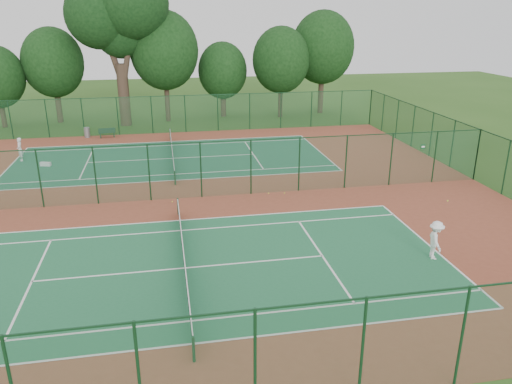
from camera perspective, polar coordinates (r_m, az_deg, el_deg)
ground at (r=30.87m, az=-9.04°, el=-0.74°), size 120.00×120.00×0.00m
red_pad at (r=30.87m, az=-9.04°, el=-0.73°), size 40.00×36.00×0.01m
court_near at (r=22.65m, az=-8.20°, el=-8.61°), size 23.77×10.97×0.01m
court_far at (r=39.43m, az=-9.52°, el=3.81°), size 23.77×10.97×0.01m
fence_north at (r=47.80m, az=-9.95°, el=8.75°), size 40.00×0.09×3.50m
fence_south at (r=14.16m, az=-6.62°, el=-19.61°), size 40.00×0.09×3.50m
fence_east at (r=36.58m, az=23.94°, el=3.93°), size 0.09×36.00×3.50m
fence_divider at (r=30.31m, az=-9.22°, el=2.38°), size 40.00×0.09×3.50m
tennis_net_near at (r=22.40m, az=-8.27°, el=-7.42°), size 0.10×12.90×0.97m
tennis_net_far at (r=39.29m, az=-9.56°, el=4.55°), size 0.10×12.90×0.97m
player_near at (r=24.29m, az=19.84°, el=-5.19°), size 0.91×1.30×1.83m
player_far at (r=42.07m, az=-25.37°, el=4.42°), size 0.65×0.76×1.78m
trash_bin at (r=48.01m, az=-18.75°, el=6.46°), size 0.63×0.63×0.92m
bench at (r=47.36m, az=-16.65°, el=6.53°), size 1.53×0.65×0.91m
kit_bag at (r=40.06m, az=-22.92°, el=2.95°), size 0.81×0.50×0.29m
stray_ball_a at (r=31.27m, az=1.45°, el=-0.13°), size 0.07×0.07×0.07m
stray_ball_b at (r=31.33m, az=3.28°, el=-0.11°), size 0.07×0.07×0.07m
stray_ball_c at (r=30.27m, az=-9.55°, el=-1.10°), size 0.07×0.07×0.07m
big_tree at (r=51.53m, az=-15.50°, el=19.03°), size 9.74×7.13×14.96m
evergreen_row at (r=54.27m, az=-9.45°, el=8.19°), size 39.00×5.00×12.00m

